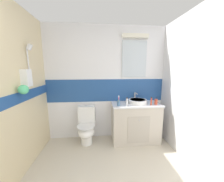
{
  "coord_description": "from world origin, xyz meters",
  "views": [
    {
      "loc": [
        -0.15,
        -0.4,
        1.57
      ],
      "look_at": [
        0.08,
        1.88,
        1.17
      ],
      "focal_mm": 20.21,
      "sensor_mm": 36.0,
      "label": 1
    }
  ],
  "objects": [
    {
      "name": "sink_basin",
      "position": [
        0.65,
        2.16,
        0.9
      ],
      "size": [
        0.39,
        0.43,
        0.21
      ],
      "color": "white",
      "rests_on": "vanity_cabinet"
    },
    {
      "name": "deodorant_spray_can",
      "position": [
        0.39,
        2.01,
        0.93
      ],
      "size": [
        0.04,
        0.04,
        0.17
      ],
      "color": "white",
      "rests_on": "vanity_cabinet"
    },
    {
      "name": "wall_back_tiled",
      "position": [
        0.01,
        2.45,
        1.26
      ],
      "size": [
        3.2,
        0.2,
        2.5
      ],
      "color": "white",
      "rests_on": "ground_plane"
    },
    {
      "name": "toothpaste_tube_upright",
      "position": [
        0.89,
        2.0,
        0.93
      ],
      "size": [
        0.03,
        0.03,
        0.17
      ],
      "color": "#D84C33",
      "rests_on": "vanity_cabinet"
    },
    {
      "name": "vanity_cabinet",
      "position": [
        0.62,
        2.15,
        0.43
      ],
      "size": [
        1.03,
        0.52,
        0.85
      ],
      "color": "beige",
      "rests_on": "ground_plane"
    },
    {
      "name": "toilet",
      "position": [
        -0.44,
        2.16,
        0.37
      ],
      "size": [
        0.37,
        0.5,
        0.8
      ],
      "color": "white",
      "rests_on": "ground_plane"
    },
    {
      "name": "toothbrush_cup",
      "position": [
        0.22,
        2.01,
        0.91
      ],
      "size": [
        0.07,
        0.07,
        0.21
      ],
      "color": "#4C7299",
      "rests_on": "vanity_cabinet"
    },
    {
      "name": "soap_dispenser",
      "position": [
        1.01,
        2.03,
        0.91
      ],
      "size": [
        0.06,
        0.06,
        0.15
      ],
      "color": "#D84C33",
      "rests_on": "vanity_cabinet"
    },
    {
      "name": "wall_right_plain",
      "position": [
        1.35,
        1.2,
        1.25
      ],
      "size": [
        0.1,
        3.48,
        2.5
      ],
      "primitive_type": "cube",
      "color": "white",
      "rests_on": "ground_plane"
    },
    {
      "name": "ground_plane",
      "position": [
        0.0,
        1.2,
        -0.02
      ],
      "size": [
        3.2,
        3.48,
        0.04
      ],
      "primitive_type": "cube",
      "color": "beige"
    }
  ]
}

